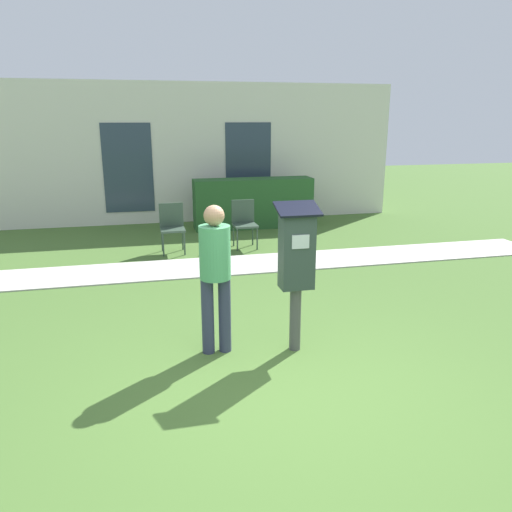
{
  "coord_description": "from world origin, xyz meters",
  "views": [
    {
      "loc": [
        -1.21,
        -3.89,
        2.41
      ],
      "look_at": [
        -0.08,
        0.87,
        1.05
      ],
      "focal_mm": 35.0,
      "sensor_mm": 36.0,
      "label": 1
    }
  ],
  "objects_px": {
    "person_standing": "(215,268)",
    "outdoor_chair_middle": "(244,220)",
    "parking_meter": "(297,258)",
    "outdoor_chair_left": "(172,224)"
  },
  "relations": [
    {
      "from": "person_standing",
      "to": "outdoor_chair_middle",
      "type": "height_order",
      "value": "person_standing"
    },
    {
      "from": "parking_meter",
      "to": "person_standing",
      "type": "distance_m",
      "value": 0.84
    },
    {
      "from": "parking_meter",
      "to": "person_standing",
      "type": "relative_size",
      "value": 1.01
    },
    {
      "from": "parking_meter",
      "to": "person_standing",
      "type": "bearing_deg",
      "value": 170.52
    },
    {
      "from": "parking_meter",
      "to": "outdoor_chair_middle",
      "type": "relative_size",
      "value": 1.77
    },
    {
      "from": "outdoor_chair_left",
      "to": "outdoor_chair_middle",
      "type": "distance_m",
      "value": 1.37
    },
    {
      "from": "outdoor_chair_left",
      "to": "person_standing",
      "type": "bearing_deg",
      "value": -99.23
    },
    {
      "from": "parking_meter",
      "to": "person_standing",
      "type": "height_order",
      "value": "parking_meter"
    },
    {
      "from": "person_standing",
      "to": "outdoor_chair_left",
      "type": "relative_size",
      "value": 1.76
    },
    {
      "from": "parking_meter",
      "to": "outdoor_chair_middle",
      "type": "xyz_separation_m",
      "value": [
        0.39,
        4.45,
        -0.49
      ]
    }
  ]
}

